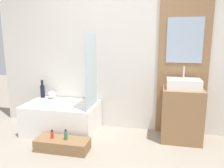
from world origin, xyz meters
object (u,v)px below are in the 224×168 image
object	(u,v)px
sink	(184,84)
vase_round_light	(52,95)
bathtub	(62,118)
bottle_soap_secondary	(66,135)
vase_tall_dark	(43,90)
wooden_step_bench	(63,145)
bottle_soap_primary	(52,135)

from	to	relation	value
sink	vase_round_light	bearing A→B (deg)	176.45
bathtub	bottle_soap_secondary	bearing A→B (deg)	-60.92
vase_tall_dark	sink	bearing A→B (deg)	-3.94
bathtub	bottle_soap_secondary	world-z (taller)	bathtub
vase_tall_dark	bottle_soap_secondary	bearing A→B (deg)	-46.60
wooden_step_bench	sink	bearing A→B (deg)	22.85
bathtub	sink	bearing A→B (deg)	3.49
wooden_step_bench	vase_tall_dark	size ratio (longest dim) A/B	2.37
vase_tall_dark	wooden_step_bench	bearing A→B (deg)	-48.65
bottle_soap_secondary	sink	bearing A→B (deg)	23.58
bathtub	wooden_step_bench	xyz separation A→B (m)	(0.26, -0.56, -0.16)
sink	bottle_soap_secondary	world-z (taller)	sink
bathtub	vase_round_light	bearing A→B (deg)	140.19
vase_tall_dark	bottle_soap_primary	distance (m)	1.09
bottle_soap_primary	bottle_soap_secondary	world-z (taller)	bottle_soap_secondary
sink	vase_round_light	world-z (taller)	sink
wooden_step_bench	vase_tall_dark	distance (m)	1.23
vase_tall_dark	bottle_soap_primary	size ratio (longest dim) A/B	2.57
bottle_soap_primary	sink	bearing A→B (deg)	21.12
sink	vase_round_light	size ratio (longest dim) A/B	3.61
bathtub	vase_tall_dark	xyz separation A→B (m)	(-0.48, 0.27, 0.36)
vase_round_light	bottle_soap_primary	distance (m)	0.96
bathtub	sink	xyz separation A→B (m)	(1.85, 0.11, 0.62)
bathtub	bottle_soap_secondary	xyz separation A→B (m)	(0.31, -0.56, -0.02)
sink	bathtub	bearing A→B (deg)	-176.51
vase_round_light	bottle_soap_primary	xyz separation A→B (m)	(0.41, -0.81, -0.34)
wooden_step_bench	bottle_soap_primary	bearing A→B (deg)	180.00
wooden_step_bench	vase_tall_dark	world-z (taller)	vase_tall_dark
vase_tall_dark	bottle_soap_secondary	world-z (taller)	vase_tall_dark
sink	bottle_soap_secondary	distance (m)	1.80
sink	vase_tall_dark	bearing A→B (deg)	176.06
bathtub	vase_round_light	xyz separation A→B (m)	(-0.30, 0.25, 0.30)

